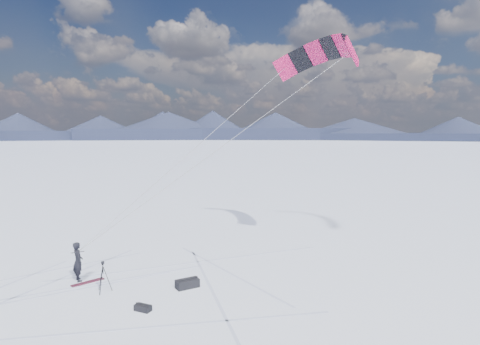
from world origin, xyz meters
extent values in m
plane|color=white|center=(0.00, 0.00, 0.00)|extent=(1800.00, 1800.00, 0.00)
cube|color=black|center=(188.09, 258.89, 3.40)|extent=(147.80, 124.57, 6.80)
cone|color=black|center=(188.09, 258.89, 6.80)|extent=(89.40, 89.40, 8.00)
cube|color=black|center=(98.89, 304.34, 3.40)|extent=(156.56, 89.15, 6.80)
cone|color=black|center=(98.89, 304.34, 6.80)|extent=(80.64, 80.64, 8.00)
cube|color=black|center=(0.00, 320.00, 3.40)|extent=(150.00, 45.00, 6.80)
cone|color=black|center=(0.00, 320.00, 6.80)|extent=(64.00, 64.00, 8.00)
cube|color=black|center=(-98.89, 304.34, 3.40)|extent=(156.56, 89.15, 6.80)
cone|color=black|center=(-98.89, 304.34, 6.80)|extent=(80.64, 80.64, 8.00)
cube|color=#ACB3D2|center=(-1.60, 0.60, 0.00)|extent=(6.45, 7.79, 0.01)
cube|color=#ACB3D2|center=(0.10, 2.90, 0.00)|extent=(11.66, 3.07, 0.01)
cube|color=#ACB3D2|center=(1.80, -2.80, 0.00)|extent=(1.27, 5.91, 0.01)
cube|color=#ACB3D2|center=(3.50, -0.50, 0.00)|extent=(6.52, 4.83, 0.01)
cube|color=#ACB3D2|center=(5.20, 1.80, 0.00)|extent=(8.85, 4.87, 0.01)
cube|color=#ACB3D2|center=(-2.40, -1.60, 0.00)|extent=(5.61, 2.36, 0.01)
imported|color=black|center=(-0.86, 1.42, 0.00)|extent=(0.64, 0.75, 1.73)
cube|color=maroon|center=(-0.43, 1.10, 0.02)|extent=(1.33, 0.98, 0.04)
cylinder|color=black|center=(0.57, -0.06, 0.55)|extent=(0.36, 0.09, 1.11)
cylinder|color=black|center=(0.29, 0.04, 0.55)|extent=(0.26, 0.29, 1.11)
cylinder|color=black|center=(0.35, -0.25, 0.55)|extent=(0.14, 0.35, 1.11)
cylinder|color=black|center=(0.40, -0.09, 0.94)|extent=(0.03, 0.03, 0.33)
cube|color=black|center=(0.40, -0.09, 1.15)|extent=(0.08, 0.08, 0.05)
cube|color=black|center=(0.40, -0.09, 1.24)|extent=(0.13, 0.11, 0.09)
cylinder|color=black|center=(0.40, 0.00, 1.24)|extent=(0.07, 0.09, 0.07)
cube|color=black|center=(3.79, -0.27, 0.18)|extent=(1.05, 0.75, 0.36)
cylinder|color=black|center=(3.79, -0.27, 0.38)|extent=(0.89, 0.39, 0.09)
cube|color=black|center=(2.07, -2.17, 0.11)|extent=(0.67, 0.59, 0.23)
cylinder|color=black|center=(2.07, -2.17, 0.24)|extent=(0.51, 0.39, 0.07)
cube|color=#CC1655|center=(12.16, 2.28, 10.49)|extent=(1.29, 1.15, 1.64)
cube|color=black|center=(12.48, 3.22, 10.90)|extent=(1.04, 1.27, 1.51)
cube|color=#CC1655|center=(12.54, 4.30, 11.17)|extent=(0.93, 1.29, 1.35)
cube|color=black|center=(12.33, 5.41, 11.26)|extent=(1.17, 1.28, 1.18)
cube|color=#CC1655|center=(11.89, 6.44, 11.17)|extent=(1.37, 1.20, 1.35)
cube|color=black|center=(11.24, 7.31, 10.90)|extent=(1.54, 1.04, 1.51)
cube|color=#CC1655|center=(10.46, 7.92, 10.49)|extent=(1.64, 0.79, 1.64)
cylinder|color=gray|center=(5.65, 1.85, 5.89)|extent=(13.04, 0.88, 9.22)
cylinder|color=gray|center=(4.80, 4.67, 5.89)|extent=(11.34, 6.52, 9.22)
cylinder|color=black|center=(-0.86, 1.42, 1.28)|extent=(0.54, 0.19, 0.03)
camera|label=1|loc=(2.96, -16.63, 6.51)|focal=30.00mm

